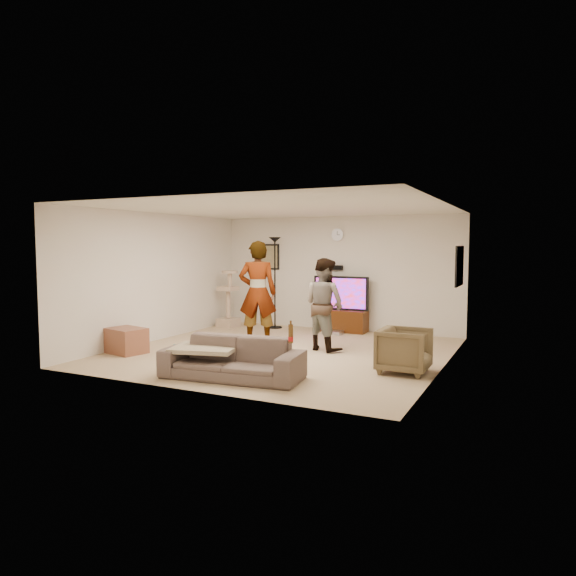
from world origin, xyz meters
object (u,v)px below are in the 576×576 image
at_px(cat_tree, 228,299).
at_px(person_left, 258,293).
at_px(person_right, 324,304).
at_px(side_table, 126,341).
at_px(floor_lamp, 275,283).
at_px(tv, 341,293).
at_px(sofa, 232,358).
at_px(armchair, 404,350).
at_px(tv_stand, 341,321).
at_px(beer_bottle, 291,334).

distance_m(cat_tree, person_left, 2.25).
relative_size(person_left, person_right, 1.19).
relative_size(cat_tree, side_table, 1.99).
distance_m(floor_lamp, cat_tree, 1.15).
xyz_separation_m(tv, sofa, (0.02, -4.49, -0.55)).
height_order(person_right, armchair, person_right).
distance_m(tv_stand, armchair, 3.76).
height_order(floor_lamp, sofa, floor_lamp).
height_order(tv_stand, person_right, person_right).
bearing_deg(sofa, tv, 83.61).
distance_m(person_left, person_right, 1.36).
relative_size(tv, side_table, 1.87).
bearing_deg(sofa, side_table, 158.40).
bearing_deg(floor_lamp, person_right, -43.76).
bearing_deg(sofa, armchair, 26.66).
bearing_deg(tv, sofa, -89.77).
distance_m(beer_bottle, side_table, 3.60).
distance_m(tv, side_table, 4.62).
xyz_separation_m(cat_tree, sofa, (2.56, -3.96, -0.36)).
bearing_deg(person_right, beer_bottle, 124.32).
bearing_deg(beer_bottle, person_right, 101.63).
height_order(tv, cat_tree, cat_tree).
xyz_separation_m(cat_tree, person_right, (2.97, -1.51, 0.17)).
xyz_separation_m(tv_stand, floor_lamp, (-1.51, -0.18, 0.79)).
xyz_separation_m(person_left, armchair, (3.04, -1.05, -0.65)).
bearing_deg(tv_stand, sofa, -89.77).
distance_m(tv_stand, beer_bottle, 4.60).
bearing_deg(tv_stand, beer_bottle, -78.30).
bearing_deg(cat_tree, sofa, -57.10).
bearing_deg(tv_stand, floor_lamp, -173.05).
bearing_deg(armchair, person_right, 58.30).
bearing_deg(tv_stand, cat_tree, -168.23).
bearing_deg(cat_tree, side_table, -90.46).
xyz_separation_m(tv_stand, beer_bottle, (0.93, -4.49, 0.47)).
distance_m(tv, cat_tree, 2.60).
bearing_deg(side_table, person_left, 46.57).
relative_size(person_right, armchair, 2.26).
distance_m(floor_lamp, side_table, 3.85).
distance_m(sofa, beer_bottle, 1.00).
distance_m(person_left, side_table, 2.51).
height_order(tv_stand, person_left, person_left).
height_order(person_right, side_table, person_right).
xyz_separation_m(beer_bottle, armchair, (1.19, 1.38, -0.37)).
distance_m(floor_lamp, beer_bottle, 4.96).
relative_size(cat_tree, armchair, 1.79).
relative_size(floor_lamp, sofa, 1.04).
bearing_deg(cat_tree, armchair, -28.93).
xyz_separation_m(person_left, person_right, (1.35, 0.01, -0.16)).
bearing_deg(floor_lamp, beer_bottle, -60.40).
relative_size(beer_bottle, side_table, 0.38).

